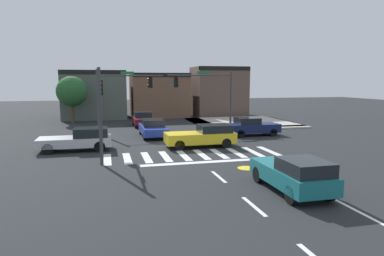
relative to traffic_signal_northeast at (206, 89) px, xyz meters
name	(u,v)px	position (x,y,z in m)	size (l,w,h in m)	color
ground_plane	(178,142)	(-3.64, -5.00, -3.77)	(120.00, 120.00, 0.00)	#232628
crosswalk_near	(193,155)	(-3.64, -9.50, -3.77)	(10.59, 3.02, 0.01)	silver
lane_markings	(264,191)	(-2.53, -17.03, -3.77)	(6.80, 20.25, 0.01)	white
bike_detector_marking	(246,168)	(-1.72, -13.30, -3.77)	(0.95, 0.95, 0.01)	yellow
curb_corner_northeast	(238,123)	(4.85, 4.41, -3.70)	(10.00, 10.60, 0.15)	#B2AA9E
storefront_row	(156,93)	(-2.44, 14.01, -0.86)	(22.60, 6.84, 6.28)	#4C564C
traffic_signal_northeast	(206,89)	(0.00, 0.00, 0.00)	(5.87, 0.32, 5.32)	#383A3D
traffic_signal_northwest	(122,90)	(-7.29, 0.32, -0.01)	(5.60, 0.32, 5.47)	#383A3D
traffic_signal_southwest	(100,97)	(-9.01, -8.78, -0.24)	(0.32, 5.11, 5.20)	#383A3D
car_blue	(153,128)	(-5.07, -1.95, -3.05)	(1.87, 4.57, 1.42)	#23389E
car_yellow	(203,136)	(-2.31, -7.10, -3.01)	(4.71, 1.93, 1.51)	gold
car_silver	(79,139)	(-10.44, -6.36, -3.03)	(4.55, 1.90, 1.46)	#B7BABF
car_teal	(294,174)	(-1.44, -17.43, -3.00)	(1.79, 4.21, 1.51)	#196B70
car_maroon	(143,119)	(-5.16, 4.86, -3.04)	(1.84, 4.21, 1.44)	maroon
car_navy	(252,126)	(2.99, -3.26, -3.03)	(4.19, 1.93, 1.49)	#141E4C
roadside_tree	(72,92)	(-12.14, 9.00, -0.40)	(3.20, 3.20, 5.00)	#4C3823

